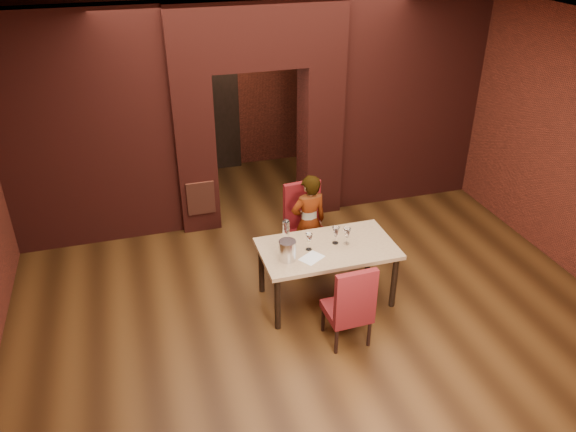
% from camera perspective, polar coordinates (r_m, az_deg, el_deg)
% --- Properties ---
extents(floor, '(8.00, 8.00, 0.00)m').
position_cam_1_polar(floor, '(7.21, 1.16, -7.05)').
color(floor, '#462911').
rests_on(floor, ground).
extents(ceiling, '(7.00, 8.00, 0.04)m').
position_cam_1_polar(ceiling, '(5.92, 1.48, 18.84)').
color(ceiling, silver).
rests_on(ceiling, ground).
extents(wall_back, '(7.00, 0.04, 3.20)m').
position_cam_1_polar(wall_back, '(10.06, -5.91, 13.65)').
color(wall_back, maroon).
rests_on(wall_back, ground).
extents(wall_right, '(0.04, 8.00, 3.20)m').
position_cam_1_polar(wall_right, '(8.12, 25.72, 7.09)').
color(wall_right, maroon).
rests_on(wall_right, ground).
extents(pillar_left, '(0.55, 0.55, 2.30)m').
position_cam_1_polar(pillar_left, '(8.19, -9.48, 6.43)').
color(pillar_left, maroon).
rests_on(pillar_left, ground).
extents(pillar_right, '(0.55, 0.55, 2.30)m').
position_cam_1_polar(pillar_right, '(8.61, 3.22, 7.90)').
color(pillar_right, maroon).
rests_on(pillar_right, ground).
extents(lintel, '(2.45, 0.55, 0.90)m').
position_cam_1_polar(lintel, '(7.90, -3.29, 18.07)').
color(lintel, maroon).
rests_on(lintel, ground).
extents(wing_wall_left, '(2.28, 0.35, 3.20)m').
position_cam_1_polar(wing_wall_left, '(8.01, -19.86, 7.99)').
color(wing_wall_left, maroon).
rests_on(wing_wall_left, ground).
extents(wing_wall_right, '(2.28, 0.35, 3.20)m').
position_cam_1_polar(wing_wall_right, '(9.01, 11.96, 11.35)').
color(wing_wall_right, maroon).
rests_on(wing_wall_right, ground).
extents(vent_panel, '(0.40, 0.03, 0.50)m').
position_cam_1_polar(vent_panel, '(8.18, -8.84, 1.79)').
color(vent_panel, '#9F472E').
rests_on(vent_panel, ground).
extents(rear_door, '(0.90, 0.08, 2.10)m').
position_cam_1_polar(rear_door, '(10.10, -7.94, 10.32)').
color(rear_door, black).
rests_on(rear_door, ground).
extents(rear_door_frame, '(1.02, 0.04, 2.22)m').
position_cam_1_polar(rear_door_frame, '(10.06, -7.90, 10.25)').
color(rear_door_frame, black).
rests_on(rear_door_frame, ground).
extents(dining_table, '(1.59, 0.90, 0.75)m').
position_cam_1_polar(dining_table, '(6.80, 3.93, -5.80)').
color(dining_table, tan).
rests_on(dining_table, ground).
extents(chair_far, '(0.55, 0.55, 1.11)m').
position_cam_1_polar(chair_far, '(7.35, 2.05, -1.14)').
color(chair_far, maroon).
rests_on(chair_far, ground).
extents(chair_near, '(0.47, 0.47, 1.01)m').
position_cam_1_polar(chair_near, '(6.15, 6.04, -8.65)').
color(chair_near, maroon).
rests_on(chair_near, ground).
extents(person_seated, '(0.52, 0.37, 1.34)m').
position_cam_1_polar(person_seated, '(7.23, 2.11, -0.65)').
color(person_seated, white).
rests_on(person_seated, ground).
extents(wine_glass_a, '(0.09, 0.09, 0.21)m').
position_cam_1_polar(wine_glass_a, '(6.47, 2.14, -2.63)').
color(wine_glass_a, white).
rests_on(wine_glass_a, dining_table).
extents(wine_glass_b, '(0.09, 0.09, 0.22)m').
position_cam_1_polar(wine_glass_b, '(6.61, 4.86, -1.96)').
color(wine_glass_b, white).
rests_on(wine_glass_b, dining_table).
extents(wine_glass_c, '(0.09, 0.09, 0.21)m').
position_cam_1_polar(wine_glass_c, '(6.61, 6.01, -2.05)').
color(wine_glass_c, white).
rests_on(wine_glass_c, dining_table).
extents(tasting_sheet, '(0.32, 0.30, 0.00)m').
position_cam_1_polar(tasting_sheet, '(6.38, 2.42, -4.28)').
color(tasting_sheet, white).
rests_on(tasting_sheet, dining_table).
extents(wine_bucket, '(0.20, 0.20, 0.24)m').
position_cam_1_polar(wine_bucket, '(6.29, -0.06, -3.52)').
color(wine_bucket, silver).
rests_on(wine_bucket, dining_table).
extents(water_bottle, '(0.08, 0.08, 0.34)m').
position_cam_1_polar(water_bottle, '(6.53, -0.19, -1.65)').
color(water_bottle, white).
rests_on(water_bottle, dining_table).
extents(potted_plant, '(0.45, 0.44, 0.38)m').
position_cam_1_polar(potted_plant, '(7.78, 7.61, -2.68)').
color(potted_plant, '#266422').
rests_on(potted_plant, ground).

